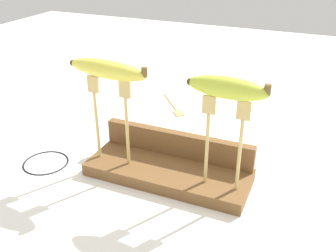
% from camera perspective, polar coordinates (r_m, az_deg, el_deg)
% --- Properties ---
extents(ground_plane, '(3.00, 3.00, 0.00)m').
position_cam_1_polar(ground_plane, '(0.85, 0.00, -7.69)').
color(ground_plane, silver).
extents(wooden_board, '(0.36, 0.13, 0.03)m').
position_cam_1_polar(wooden_board, '(0.84, 0.00, -6.93)').
color(wooden_board, brown).
rests_on(wooden_board, ground).
extents(board_backstop, '(0.35, 0.02, 0.06)m').
position_cam_1_polar(board_backstop, '(0.86, 1.47, -2.67)').
color(board_backstop, brown).
rests_on(board_backstop, wooden_board).
extents(fork_stand_left, '(0.10, 0.01, 0.19)m').
position_cam_1_polar(fork_stand_left, '(0.81, -8.53, 1.89)').
color(fork_stand_left, tan).
rests_on(fork_stand_left, wooden_board).
extents(fork_stand_right, '(0.09, 0.01, 0.19)m').
position_cam_1_polar(fork_stand_right, '(0.73, 8.35, -1.46)').
color(fork_stand_right, tan).
rests_on(fork_stand_right, wooden_board).
extents(banana_raised_left, '(0.19, 0.06, 0.04)m').
position_cam_1_polar(banana_raised_left, '(0.78, -9.01, 8.34)').
color(banana_raised_left, '#DBD147').
rests_on(banana_raised_left, fork_stand_left).
extents(banana_raised_right, '(0.15, 0.04, 0.04)m').
position_cam_1_polar(banana_raised_right, '(0.69, 8.88, 5.64)').
color(banana_raised_right, '#B2C138').
rests_on(banana_raised_right, fork_stand_right).
extents(fork_fallen_near, '(0.12, 0.14, 0.01)m').
position_cam_1_polar(fork_fallen_near, '(1.17, 0.98, 2.86)').
color(fork_fallen_near, tan).
rests_on(fork_fallen_near, ground).
extents(wire_coil, '(0.11, 0.11, 0.00)m').
position_cam_1_polar(wire_coil, '(0.94, -17.77, -5.16)').
color(wire_coil, black).
rests_on(wire_coil, ground).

